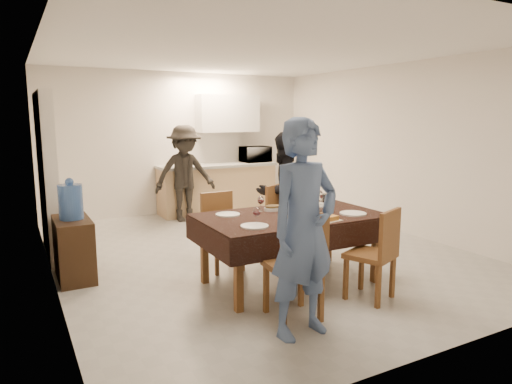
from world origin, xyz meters
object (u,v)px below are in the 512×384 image
Objects in this scene: wine_bottle at (284,199)px; dining_table at (291,218)px; person_far at (283,193)px; microwave at (255,154)px; water_jug at (71,202)px; savoury_tart at (320,218)px; person_kitchen at (185,174)px; water_pitcher at (320,203)px; console at (74,249)px; person_near at (304,229)px.

dining_table is at bearing -45.00° from wine_bottle.
wine_bottle is at bearing 56.59° from person_far.
person_far reaches higher than microwave.
dining_table is 2.40m from water_jug.
savoury_tart is 0.23× the size of person_kitchen.
water_pitcher is (0.35, -0.05, 0.14)m from dining_table.
water_jug reaches higher than console.
dining_table is 0.22m from wine_bottle.
microwave is at bearing 59.44° from person_near.
microwave is (3.70, 2.61, 0.19)m from water_jug.
person_near reaches higher than console.
console is 1.93× the size of water_jug.
water_pitcher is 1.35m from person_near.
dining_table is at bearing -31.28° from console.
person_near is at bearing -56.86° from console.
savoury_tart is 3.79m from person_kitchen.
person_kitchen is (0.58, 4.46, -0.07)m from person_near.
water_jug is 2.73m from water_pitcher.
savoury_tart is at bearing -37.10° from console.
person_near reaches higher than dining_table.
dining_table is at bearing 104.74° from savoury_tart.
wine_bottle is 0.19× the size of person_near.
wine_bottle is 0.61× the size of microwave.
person_near is at bearing -97.43° from person_kitchen.
console is 3.04m from person_kitchen.
microwave is 0.31× the size of person_near.
water_jug is at bearing 151.64° from water_pitcher.
person_far is at bearing -4.28° from water_jug.
console is 2.73m from savoury_tart.
savoury_tart is at bearing 39.47° from person_near.
person_kitchen reaches higher than water_pitcher.
water_jug is 3.00m from person_kitchen.
water_pitcher is at bearing -28.36° from water_jug.
savoury_tart is at bearing -88.97° from person_kitchen.
person_far is (0.20, 1.10, -0.06)m from water_pitcher.
microwave reaches higher than console.
wine_bottle reaches higher than dining_table.
person_kitchen reaches higher than microwave.
person_kitchen is (-1.62, -0.45, -0.24)m from microwave.
person_near is (-0.90, -1.00, 0.03)m from water_pitcher.
dining_table is 0.38m from water_pitcher.
person_near is at bearing -114.44° from wine_bottle.
dining_table is at bearing 55.96° from person_near.
wine_bottle is (-0.05, 0.05, 0.20)m from dining_table.
dining_table is 3.51× the size of microwave.
console is at bearing 142.90° from savoury_tart.
water_pitcher is 3.47m from person_kitchen.
savoury_tart is at bearing -127.15° from water_pitcher.
console is 1.33× the size of microwave.
person_near is at bearing -117.20° from dining_table.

